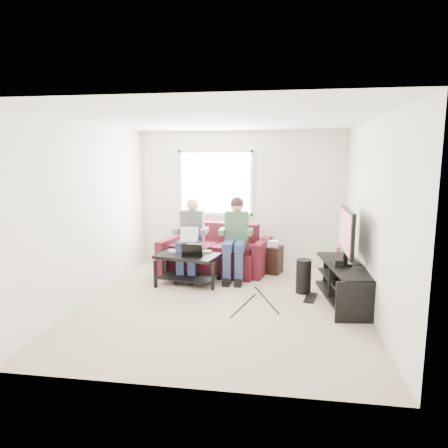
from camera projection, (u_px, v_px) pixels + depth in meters
The scene contains 26 objects.
floor at pixel (224, 302), 5.84m from camera, with size 4.50×4.50×0.00m, color #B6A58D.
ceiling at pixel (224, 119), 5.42m from camera, with size 4.50×4.50×0.00m, color white.
wall_back at pixel (241, 198), 7.82m from camera, with size 4.50×4.50×0.00m, color white.
wall_front at pixel (186, 250), 3.43m from camera, with size 4.50×4.50×0.00m, color white.
wall_left at pixel (91, 211), 5.92m from camera, with size 4.50×4.50×0.00m, color white.
wall_right at pixel (372, 217), 5.34m from camera, with size 4.50×4.50×0.00m, color white.
window at pixel (216, 183), 7.83m from camera, with size 1.48×0.04×1.28m.
sofa at pixel (216, 254), 7.38m from camera, with size 2.05×1.19×0.88m.
person_left at pixel (191, 234), 7.04m from camera, with size 0.40×0.71×1.36m.
person_right at pixel (236, 232), 6.94m from camera, with size 0.40×0.71×1.41m.
laptop_silver at pixel (188, 238), 6.85m from camera, with size 0.32×0.22×0.24m, color silver, non-canonical shape.
coffee_table at pixel (188, 262), 6.64m from camera, with size 1.11×0.82×0.50m.
laptop_black at pixel (193, 249), 6.50m from camera, with size 0.34×0.24×0.24m, color black, non-canonical shape.
controller_a at pixel (173, 251), 6.77m from camera, with size 0.14×0.09×0.04m, color silver.
controller_b at pixel (184, 251), 6.81m from camera, with size 0.14×0.09×0.04m, color black.
controller_c at pixel (207, 252), 6.72m from camera, with size 0.14×0.09×0.04m, color gray.
tv_stand at pixel (345, 285), 5.83m from camera, with size 0.71×1.71×0.55m.
tv at pixel (347, 233), 5.81m from camera, with size 0.12×1.10×0.81m.
soundbar at pixel (337, 260), 5.89m from camera, with size 0.12×0.50×0.10m, color black.
drink_cup at pixel (337, 251), 6.40m from camera, with size 0.08×0.08×0.12m, color #B6764E.
console_white at pixel (350, 289), 5.43m from camera, with size 0.30×0.22×0.06m, color silver.
console_grey at pixel (343, 274), 6.11m from camera, with size 0.34×0.26×0.08m, color gray.
console_black at pixel (346, 281), 5.77m from camera, with size 0.38×0.30×0.07m, color black.
subwoofer at pixel (304, 276), 6.20m from camera, with size 0.23×0.23×0.53m, color black.
keyboard_floor at pixel (310, 298), 5.98m from camera, with size 0.15×0.44×0.02m, color black.
end_table at pixel (272, 258), 7.29m from camera, with size 0.33×0.33×0.60m.
Camera 1 is at (0.82, -5.52, 2.08)m, focal length 32.00 mm.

